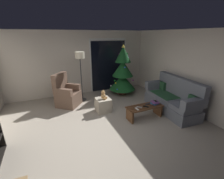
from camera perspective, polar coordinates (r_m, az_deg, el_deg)
The scene contains 18 objects.
ground_plane at distance 4.11m, azimuth -1.27°, elevation -15.12°, with size 7.00×7.00×0.00m, color #9E9384.
wall_back at distance 6.41m, azimuth -11.94°, elevation 9.48°, with size 5.72×0.12×2.50m, color beige.
wall_right at distance 5.29m, azimuth 28.79°, elevation 5.33°, with size 0.12×6.00×2.50m, color beige.
patio_door_frame at distance 6.71m, azimuth -1.37°, elevation 9.05°, with size 1.60×0.02×2.20m, color silver.
patio_door_glass at distance 6.71m, azimuth -1.31°, elevation 8.61°, with size 1.50×0.02×2.10m, color black.
couch at distance 5.29m, azimuth 21.50°, elevation -3.29°, with size 0.91×1.99×1.08m.
coffee_table at distance 4.66m, azimuth 11.94°, elevation -7.42°, with size 1.10×0.40×0.38m.
remote_black at distance 4.56m, azimuth 12.42°, elevation -6.17°, with size 0.04×0.16×0.02m, color black.
remote_white at distance 4.37m, azimuth 9.19°, elevation -7.09°, with size 0.04×0.16×0.02m, color silver.
remote_graphite at distance 4.72m, azimuth 13.03°, elevation -5.25°, with size 0.04×0.16×0.02m, color #333338.
remote_silver at distance 4.48m, azimuth 10.05°, elevation -6.44°, with size 0.04×0.16×0.02m, color #ADADB2.
book_stack at distance 4.80m, azimuth 15.59°, elevation -4.69°, with size 0.25×0.25×0.08m.
cell_phone at distance 4.79m, azimuth 15.76°, elevation -4.11°, with size 0.07×0.14×0.01m, color black.
christmas_tree at distance 6.21m, azimuth 3.97°, elevation 6.09°, with size 1.05×1.05×1.99m.
armchair at distance 5.51m, azimuth -16.38°, elevation -1.76°, with size 0.96×0.96×1.13m.
floor_lamp at distance 5.56m, azimuth -11.73°, elevation 10.65°, with size 0.32×0.32×1.78m.
ottoman at distance 4.95m, azimuth -3.25°, elevation -5.73°, with size 0.44×0.44×0.44m, color #B2A893.
teddy_bear_honey at distance 4.82m, azimuth -3.21°, elevation -2.11°, with size 0.22×0.21×0.29m.
Camera 1 is at (-1.26, -3.12, 2.35)m, focal length 24.71 mm.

